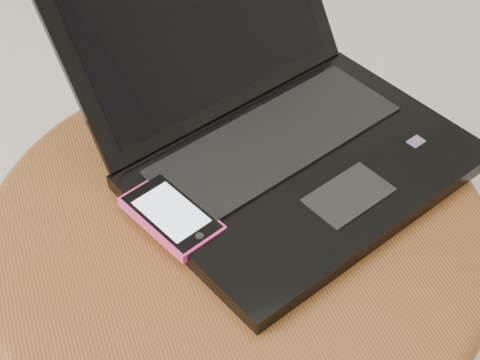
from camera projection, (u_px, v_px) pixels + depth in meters
name	position (u px, v px, depth m)	size (l,w,h in m)	color
table	(237.00, 272.00, 0.92)	(0.59, 0.59, 0.47)	#502416
laptop	(274.00, 125.00, 0.91)	(0.50, 0.51, 0.23)	black
phone_black	(181.00, 215.00, 0.85)	(0.10, 0.13, 0.01)	black
phone_pink	(171.00, 216.00, 0.83)	(0.10, 0.13, 0.01)	#FC3890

